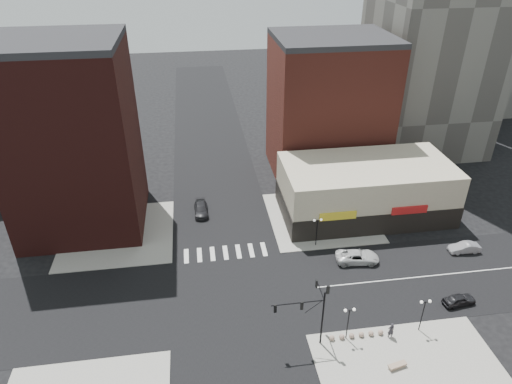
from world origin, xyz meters
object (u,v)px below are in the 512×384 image
object	(u,v)px
dark_sedan_east	(459,300)
silver_sedan	(464,248)
stone_bench	(397,366)
white_suv	(357,257)
street_lamp_se_a	(349,316)
street_lamp_ne	(317,225)
dark_sedan_north	(201,209)
pedestrian	(391,330)
traffic_signal	(313,306)
street_lamp_se_b	(424,308)

from	to	relation	value
dark_sedan_east	silver_sedan	world-z (taller)	silver_sedan
stone_bench	white_suv	bearing A→B (deg)	72.07
street_lamp_se_a	dark_sedan_east	distance (m)	14.77
dark_sedan_east	street_lamp_ne	bearing A→B (deg)	38.72
dark_sedan_north	pedestrian	world-z (taller)	pedestrian
traffic_signal	street_lamp_ne	xyz separation A→B (m)	(4.76, 15.83, -1.67)
white_suv	stone_bench	bearing A→B (deg)	-179.08
pedestrian	dark_sedan_east	bearing A→B (deg)	-163.83
dark_sedan_east	street_lamp_se_a	bearing A→B (deg)	95.30
street_lamp_se_a	street_lamp_ne	xyz separation A→B (m)	(1.00, 16.00, 0.00)
street_lamp_se_b	silver_sedan	bearing A→B (deg)	44.97
street_lamp_se_b	street_lamp_ne	xyz separation A→B (m)	(-7.00, 16.00, 0.00)
dark_sedan_east	stone_bench	xyz separation A→B (m)	(-10.43, -7.27, -0.28)
silver_sedan	pedestrian	bearing A→B (deg)	-49.49
street_lamp_ne	dark_sedan_north	world-z (taller)	street_lamp_ne
street_lamp_se_b	dark_sedan_north	bearing A→B (deg)	129.83
traffic_signal	stone_bench	world-z (taller)	traffic_signal
street_lamp_se_a	stone_bench	xyz separation A→B (m)	(3.78, -4.21, -2.93)
dark_sedan_east	pedestrian	distance (m)	10.26
street_lamp_se_b	dark_sedan_east	distance (m)	7.41
street_lamp_se_a	dark_sedan_north	world-z (taller)	street_lamp_se_a
traffic_signal	pedestrian	size ratio (longest dim) A/B	4.11
street_lamp_se_b	silver_sedan	size ratio (longest dim) A/B	1.03
street_lamp_se_b	pedestrian	size ratio (longest dim) A/B	2.20
street_lamp_ne	stone_bench	size ratio (longest dim) A/B	2.10
dark_sedan_north	white_suv	bearing A→B (deg)	-36.99
street_lamp_se_b	white_suv	world-z (taller)	street_lamp_se_b
dark_sedan_north	pedestrian	distance (m)	32.41
silver_sedan	dark_sedan_north	distance (m)	36.65
silver_sedan	stone_bench	world-z (taller)	silver_sedan
dark_sedan_north	stone_bench	size ratio (longest dim) A/B	2.45
traffic_signal	dark_sedan_east	bearing A→B (deg)	9.16
street_lamp_se_a	dark_sedan_north	xyz separation A→B (m)	(-13.84, 26.19, -2.59)
white_suv	dark_sedan_east	size ratio (longest dim) A/B	1.45
street_lamp_se_b	dark_sedan_north	world-z (taller)	street_lamp_se_b
street_lamp_se_a	dark_sedan_east	xyz separation A→B (m)	(14.21, 3.07, -2.65)
street_lamp_se_a	street_lamp_ne	world-z (taller)	same
traffic_signal	street_lamp_se_b	bearing A→B (deg)	-0.82
street_lamp_se_b	stone_bench	world-z (taller)	street_lamp_se_b
traffic_signal	white_suv	bearing A→B (deg)	52.38
white_suv	pedestrian	xyz separation A→B (m)	(-0.77, -12.46, 0.31)
white_suv	silver_sedan	xyz separation A→B (m)	(14.55, -0.12, -0.09)
street_lamp_se_a	pedestrian	distance (m)	5.12
traffic_signal	street_lamp_se_b	size ratio (longest dim) A/B	1.87
traffic_signal	street_lamp_ne	distance (m)	16.62
street_lamp_se_a	street_lamp_ne	distance (m)	16.03
street_lamp_ne	pedestrian	size ratio (longest dim) A/B	2.20
pedestrian	stone_bench	world-z (taller)	pedestrian
traffic_signal	street_lamp_se_a	xyz separation A→B (m)	(3.76, -0.17, -1.67)
street_lamp_ne	dark_sedan_north	size ratio (longest dim) A/B	0.86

